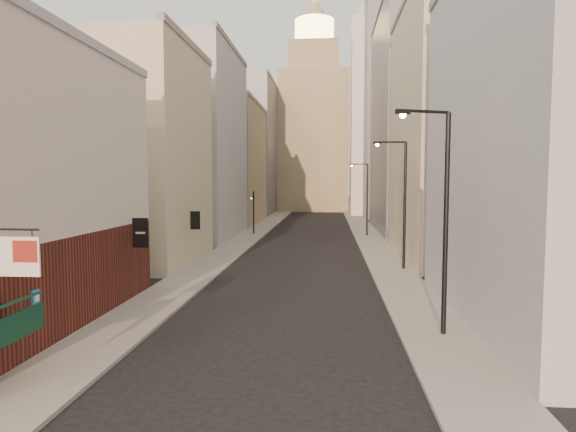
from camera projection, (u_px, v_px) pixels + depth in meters
The scene contains 17 objects.
sidewalk_left at pixel (264, 226), 65.17m from camera, with size 3.00×140.00×0.15m, color gray.
sidewalk_right at pixel (361, 227), 64.08m from camera, with size 3.00×140.00×0.15m, color gray.
near_building_left at pixel (2, 186), 19.40m from camera, with size 8.30×23.04×12.30m.
left_bldg_beige at pixel (141, 157), 36.23m from camera, with size 8.00×12.00×16.00m, color #BDB493.
left_bldg_grey at pixel (198, 146), 51.98m from camera, with size 8.00×16.00×20.00m, color #98989D.
left_bldg_tan at pixel (231, 165), 69.98m from camera, with size 8.00×18.00×17.00m, color #90835E.
left_bldg_wingrid at pixel (253, 149), 89.60m from camera, with size 8.00×20.00×24.00m, color gray.
right_bldg_grey at pixel (562, 139), 20.30m from camera, with size 8.00×16.00×16.00m, color #98989D.
right_bldg_beige at pixel (454, 133), 38.04m from camera, with size 8.00×16.00×20.00m, color #BDB493.
right_bldg_wingrid at pixel (411, 124), 57.69m from camera, with size 8.00×20.00×26.00m, color gray.
highrise at pixel (420, 69), 84.07m from camera, with size 21.00×23.00×51.20m.
clock_tower at pixel (314, 126), 100.18m from camera, with size 14.00×14.00×44.90m.
white_tower at pixel (374, 111), 85.27m from camera, with size 8.00×8.00×41.50m.
streetlamp_near at pixel (441, 210), 18.72m from camera, with size 2.23×0.99×8.91m.
streetlamp_mid at pixel (402, 197), 32.92m from camera, with size 2.33×0.48×8.89m.
streetlamp_far at pixel (365, 195), 53.03m from camera, with size 2.11×0.42×8.07m.
traffic_light_left at pixel (254, 204), 54.72m from camera, with size 0.59×0.51×5.00m.
Camera 1 is at (2.16, -9.39, 6.24)m, focal length 30.00 mm.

